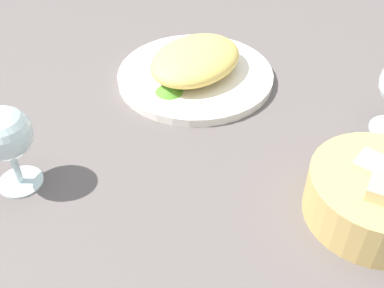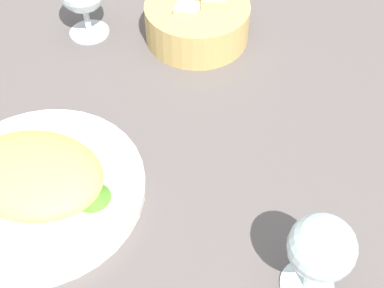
{
  "view_description": "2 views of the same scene",
  "coord_description": "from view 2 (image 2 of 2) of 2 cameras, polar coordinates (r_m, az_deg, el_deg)",
  "views": [
    {
      "loc": [
        48.45,
        19.64,
        45.73
      ],
      "look_at": [
        5.56,
        -2.07,
        3.59
      ],
      "focal_mm": 44.49,
      "sensor_mm": 36.0,
      "label": 1
    },
    {
      "loc": [
        8.67,
        -45.72,
        52.47
      ],
      "look_at": [
        5.15,
        -5.49,
        4.76
      ],
      "focal_mm": 47.02,
      "sensor_mm": 36.0,
      "label": 2
    }
  ],
  "objects": [
    {
      "name": "ground_plane",
      "position": [
        0.71,
        -3.76,
        0.64
      ],
      "size": [
        140.0,
        140.0,
        2.0
      ],
      "primitive_type": "cube",
      "color": "#5A5250"
    },
    {
      "name": "wine_glass_near",
      "position": [
        0.52,
        14.39,
        -11.6
      ],
      "size": [
        6.87,
        6.87,
        12.02
      ],
      "color": "silver",
      "rests_on": "ground_plane"
    },
    {
      "name": "omelette",
      "position": [
        0.64,
        -17.51,
        -3.26
      ],
      "size": [
        19.77,
        16.38,
        4.89
      ],
      "primitive_type": "ellipsoid",
      "rotation": [
        0.0,
        0.0,
        -0.2
      ],
      "color": "#E4C25C",
      "rests_on": "plate"
    },
    {
      "name": "plate",
      "position": [
        0.66,
        -16.89,
        -4.91
      ],
      "size": [
        26.58,
        26.58,
        1.4
      ],
      "primitive_type": "cylinder",
      "color": "silver",
      "rests_on": "ground_plane"
    },
    {
      "name": "lettuce_garnish",
      "position": [
        0.62,
        -11.26,
        -5.62
      ],
      "size": [
        4.51,
        4.51,
        1.43
      ],
      "primitive_type": "cone",
      "color": "#4C8D29",
      "rests_on": "plate"
    },
    {
      "name": "bread_basket",
      "position": [
        0.84,
        0.57,
        13.88
      ],
      "size": [
        16.86,
        16.86,
        7.87
      ],
      "color": "tan",
      "rests_on": "ground_plane"
    }
  ]
}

